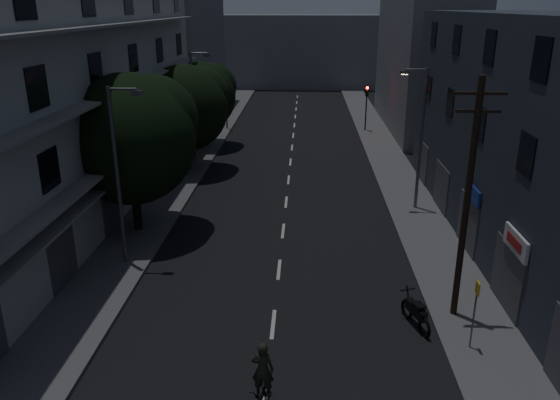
# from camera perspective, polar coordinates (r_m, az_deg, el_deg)

# --- Properties ---
(ground) EXTENTS (160.00, 160.00, 0.00)m
(ground) POSITION_cam_1_polar(r_m,az_deg,el_deg) (37.95, 0.92, 2.35)
(ground) COLOR black
(ground) RESTS_ON ground
(sidewalk_left) EXTENTS (3.00, 90.00, 0.15)m
(sidewalk_left) POSITION_cam_1_polar(r_m,az_deg,el_deg) (38.88, -10.21, 2.58)
(sidewalk_left) COLOR #565659
(sidewalk_left) RESTS_ON ground
(sidewalk_right) EXTENTS (3.00, 90.00, 0.15)m
(sidewalk_right) POSITION_cam_1_polar(r_m,az_deg,el_deg) (38.45, 12.17, 2.25)
(sidewalk_right) COLOR #565659
(sidewalk_right) RESTS_ON ground
(lane_markings) EXTENTS (0.15, 60.50, 0.01)m
(lane_markings) POSITION_cam_1_polar(r_m,az_deg,el_deg) (43.96, 1.18, 4.79)
(lane_markings) COLOR beige
(lane_markings) RESTS_ON ground
(building_left) EXTENTS (7.00, 36.00, 14.00)m
(building_left) POSITION_cam_1_polar(r_m,az_deg,el_deg) (32.29, -21.60, 10.66)
(building_left) COLOR #B6B7B1
(building_left) RESTS_ON ground
(building_right) EXTENTS (6.19, 28.00, 11.00)m
(building_right) POSITION_cam_1_polar(r_m,az_deg,el_deg) (28.07, 25.61, 5.79)
(building_right) COLOR #2D333D
(building_right) RESTS_ON ground
(building_far_left) EXTENTS (6.00, 20.00, 16.00)m
(building_far_left) POSITION_cam_1_polar(r_m,az_deg,el_deg) (60.73, -10.18, 16.29)
(building_far_left) COLOR slate
(building_far_left) RESTS_ON ground
(building_far_right) EXTENTS (6.00, 20.00, 13.00)m
(building_far_right) POSITION_cam_1_polar(r_m,az_deg,el_deg) (54.53, 14.67, 14.03)
(building_far_right) COLOR slate
(building_far_right) RESTS_ON ground
(building_far_end) EXTENTS (24.00, 8.00, 10.00)m
(building_far_end) POSITION_cam_1_polar(r_m,az_deg,el_deg) (81.46, 1.98, 15.26)
(building_far_end) COLOR slate
(building_far_end) RESTS_ON ground
(tree_near) EXTENTS (6.60, 6.60, 8.14)m
(tree_near) POSITION_cam_1_polar(r_m,az_deg,el_deg) (28.43, -15.26, 6.67)
(tree_near) COLOR black
(tree_near) RESTS_ON sidewalk_left
(tree_mid) EXTENTS (6.01, 6.01, 7.40)m
(tree_mid) POSITION_cam_1_polar(r_m,az_deg,el_deg) (39.08, -9.82, 9.78)
(tree_mid) COLOR black
(tree_mid) RESTS_ON sidewalk_left
(tree_far) EXTENTS (5.55, 5.55, 6.86)m
(tree_far) POSITION_cam_1_polar(r_m,az_deg,el_deg) (46.08, -8.08, 10.95)
(tree_far) COLOR black
(tree_far) RESTS_ON sidewalk_left
(traffic_signal_far_right) EXTENTS (0.28, 0.37, 4.10)m
(traffic_signal_far_right) POSITION_cam_1_polar(r_m,az_deg,el_deg) (52.09, 9.04, 10.39)
(traffic_signal_far_right) COLOR black
(traffic_signal_far_right) RESTS_ON sidewalk_right
(traffic_signal_far_left) EXTENTS (0.28, 0.37, 4.10)m
(traffic_signal_far_left) POSITION_cam_1_polar(r_m,az_deg,el_deg) (52.39, -5.66, 10.59)
(traffic_signal_far_left) COLOR black
(traffic_signal_far_left) RESTS_ON sidewalk_left
(street_lamp_left_near) EXTENTS (1.51, 0.25, 8.00)m
(street_lamp_left_near) POSITION_cam_1_polar(r_m,az_deg,el_deg) (24.80, -16.47, 3.15)
(street_lamp_left_near) COLOR #515359
(street_lamp_left_near) RESTS_ON sidewalk_left
(street_lamp_right) EXTENTS (1.51, 0.25, 8.00)m
(street_lamp_right) POSITION_cam_1_polar(r_m,az_deg,el_deg) (31.69, 14.37, 6.85)
(street_lamp_right) COLOR slate
(street_lamp_right) RESTS_ON sidewalk_right
(street_lamp_left_far) EXTENTS (1.51, 0.25, 8.00)m
(street_lamp_left_far) POSITION_cam_1_polar(r_m,az_deg,el_deg) (41.81, -8.92, 10.23)
(street_lamp_left_far) COLOR #5C5D64
(street_lamp_left_far) RESTS_ON sidewalk_left
(utility_pole) EXTENTS (1.80, 0.24, 9.00)m
(utility_pole) POSITION_cam_1_polar(r_m,az_deg,el_deg) (20.51, 19.00, 0.25)
(utility_pole) COLOR black
(utility_pole) RESTS_ON sidewalk_right
(bus_stop_sign) EXTENTS (0.06, 0.35, 2.52)m
(bus_stop_sign) POSITION_cam_1_polar(r_m,az_deg,el_deg) (19.77, 19.76, -10.08)
(bus_stop_sign) COLOR #595B60
(bus_stop_sign) RESTS_ON sidewalk_right
(motorcycle) EXTENTS (0.91, 2.04, 1.35)m
(motorcycle) POSITION_cam_1_polar(r_m,az_deg,el_deg) (21.27, 14.00, -11.43)
(motorcycle) COLOR black
(motorcycle) RESTS_ON ground
(cyclist) EXTENTS (0.83, 1.87, 2.29)m
(cyclist) POSITION_cam_1_polar(r_m,az_deg,el_deg) (16.90, -1.80, -18.95)
(cyclist) COLOR black
(cyclist) RESTS_ON ground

